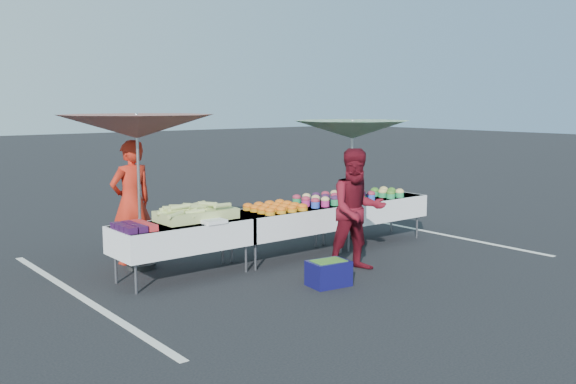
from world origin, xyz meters
TOP-DOWN VIEW (x-y plane):
  - ground at (0.00, 0.00)m, footprint 80.00×80.00m
  - stripe_left at (-3.20, 0.00)m, footprint 0.10×5.00m
  - stripe_right at (3.20, 0.00)m, footprint 0.10×5.00m
  - table_left at (-1.80, 0.00)m, footprint 1.86×0.81m
  - table_center at (0.00, 0.00)m, footprint 1.86×0.81m
  - table_right at (1.80, 0.00)m, footprint 1.86×0.81m
  - berry_punnets at (-2.51, -0.06)m, footprint 0.40×0.54m
  - corn_pile at (-1.56, 0.04)m, footprint 1.16×0.57m
  - plastic_bags at (-1.50, -0.30)m, footprint 0.30×0.25m
  - carrot_bowls at (-0.25, -0.01)m, footprint 0.75×0.69m
  - potato_cups at (0.95, 0.00)m, footprint 1.34×0.58m
  - bean_baskets at (2.06, -0.10)m, footprint 0.36×0.50m
  - vendor at (-1.97, 1.16)m, footprint 0.70×0.50m
  - customer at (0.28, -1.18)m, footprint 1.01×0.92m
  - umbrella_left at (-2.02, 0.80)m, footprint 2.82×2.82m
  - umbrella_right at (1.78, 0.47)m, footprint 2.41×2.41m
  - storage_bin at (-0.54, -1.50)m, footprint 0.55×0.43m

SIDE VIEW (x-z plane):
  - ground at x=0.00m, z-range 0.00..0.00m
  - stripe_left at x=-3.20m, z-range 0.00..0.00m
  - stripe_right at x=3.20m, z-range 0.00..0.00m
  - storage_bin at x=-0.54m, z-range 0.01..0.34m
  - table_left at x=-1.80m, z-range 0.21..0.96m
  - table_center at x=0.00m, z-range 0.21..0.96m
  - table_right at x=1.80m, z-range 0.21..0.96m
  - plastic_bags at x=-1.50m, z-range 0.75..0.80m
  - berry_punnets at x=-2.51m, z-range 0.75..0.83m
  - carrot_bowls at x=-0.25m, z-range 0.75..0.85m
  - bean_baskets at x=2.06m, z-range 0.75..0.90m
  - potato_cups at x=0.95m, z-range 0.75..0.91m
  - corn_pile at x=-1.56m, z-range 0.71..0.97m
  - customer at x=0.28m, z-range 0.00..1.70m
  - vendor at x=-1.97m, z-range 0.00..1.80m
  - umbrella_right at x=1.78m, z-range 0.83..2.87m
  - umbrella_left at x=-2.02m, z-range 0.89..3.08m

